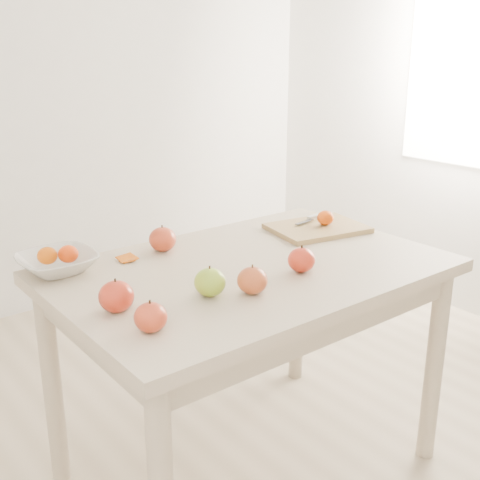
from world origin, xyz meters
TOP-DOWN VIEW (x-y plane):
  - ground at (0.00, 0.00)m, footprint 3.50×3.50m
  - table at (0.00, 0.00)m, footprint 1.20×0.80m
  - cutting_board at (0.43, 0.13)m, footprint 0.37×0.30m
  - board_tangerine at (0.46, 0.12)m, footprint 0.06×0.06m
  - fruit_bowl at (-0.49, 0.31)m, footprint 0.23×0.23m
  - bowl_tangerine_near at (-0.52, 0.32)m, footprint 0.06×0.06m
  - bowl_tangerine_far at (-0.46, 0.30)m, footprint 0.06×0.06m
  - orange_peel_a at (-0.28, 0.28)m, footprint 0.07×0.05m
  - orange_peel_b at (-0.29, 0.26)m, footprint 0.05×0.04m
  - paring_knife at (0.47, 0.20)m, footprint 0.17×0.05m
  - apple_green at (-0.23, -0.12)m, footprint 0.09×0.09m
  - apple_red_e at (0.09, -0.14)m, footprint 0.08×0.08m
  - apple_red_a at (-0.14, 0.28)m, footprint 0.09×0.09m
  - apple_red_d at (-0.47, -0.20)m, footprint 0.08×0.08m
  - apple_red_c at (-0.13, -0.18)m, footprint 0.08×0.08m
  - apple_red_b at (-0.48, -0.05)m, footprint 0.09×0.09m

SIDE VIEW (x-z plane):
  - ground at x=0.00m, z-range 0.00..0.00m
  - table at x=0.00m, z-range 0.28..1.03m
  - orange_peel_a at x=-0.28m, z-range 0.75..0.76m
  - orange_peel_b at x=-0.29m, z-range 0.75..0.76m
  - cutting_board at x=0.43m, z-range 0.75..0.77m
  - paring_knife at x=0.47m, z-range 0.77..0.78m
  - fruit_bowl at x=-0.49m, z-range 0.75..0.81m
  - apple_red_d at x=-0.47m, z-range 0.75..0.82m
  - apple_red_e at x=0.09m, z-range 0.75..0.83m
  - apple_red_c at x=-0.13m, z-range 0.75..0.83m
  - apple_green at x=-0.23m, z-range 0.75..0.83m
  - apple_red_a at x=-0.14m, z-range 0.75..0.83m
  - apple_red_b at x=-0.48m, z-range 0.75..0.83m
  - board_tangerine at x=0.46m, z-range 0.77..0.82m
  - bowl_tangerine_near at x=-0.52m, z-range 0.78..0.83m
  - bowl_tangerine_far at x=-0.46m, z-range 0.78..0.83m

